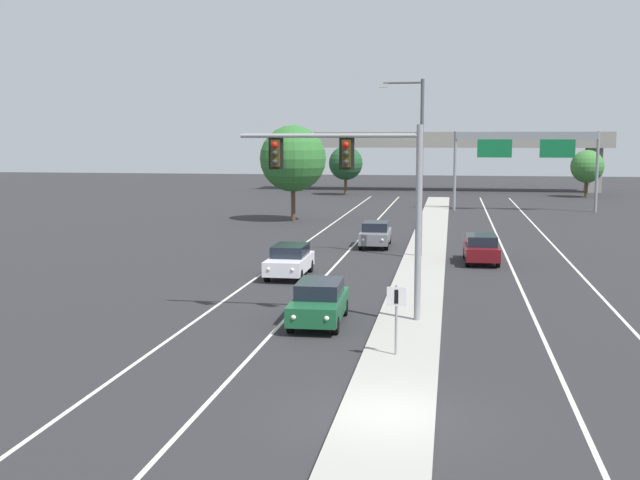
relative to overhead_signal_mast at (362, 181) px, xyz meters
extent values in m
plane|color=#28282B|center=(1.81, -10.31, -5.29)|extent=(260.00, 260.00, 0.00)
cube|color=#9E9B93|center=(1.81, 7.69, -5.21)|extent=(2.40, 110.00, 0.15)
cube|color=silver|center=(-2.89, 14.69, -5.28)|extent=(0.14, 100.00, 0.01)
cube|color=silver|center=(6.51, 14.69, -5.28)|extent=(0.14, 100.00, 0.01)
cube|color=silver|center=(-6.19, 14.69, -5.28)|extent=(0.14, 100.00, 0.01)
cube|color=silver|center=(9.81, 14.69, -5.28)|extent=(0.14, 100.00, 0.01)
cylinder|color=gray|center=(2.10, 0.01, -1.54)|extent=(0.24, 0.24, 7.20)
cylinder|color=gray|center=(-1.23, 0.01, 1.66)|extent=(6.67, 0.16, 0.16)
cube|color=black|center=(-0.56, 0.05, 1.01)|extent=(0.56, 0.06, 1.20)
cube|color=#38330F|center=(-0.56, 0.01, 1.01)|extent=(0.32, 0.32, 1.00)
sphere|color=red|center=(-0.56, -0.16, 1.33)|extent=(0.22, 0.22, 0.22)
sphere|color=#282828|center=(-0.56, -0.16, 1.01)|extent=(0.22, 0.22, 0.22)
sphere|color=#282828|center=(-0.56, -0.16, 0.69)|extent=(0.22, 0.22, 0.22)
cube|color=black|center=(-3.23, 0.05, 1.01)|extent=(0.56, 0.06, 1.20)
cube|color=#38330F|center=(-3.23, 0.01, 1.01)|extent=(0.32, 0.32, 1.00)
sphere|color=red|center=(-3.23, -0.16, 1.33)|extent=(0.22, 0.22, 0.22)
sphere|color=#282828|center=(-3.23, -0.16, 1.01)|extent=(0.22, 0.22, 0.22)
sphere|color=#282828|center=(-3.23, -0.16, 0.69)|extent=(0.22, 0.22, 0.22)
cylinder|color=gray|center=(1.67, -4.93, -4.04)|extent=(0.08, 0.08, 2.20)
cube|color=white|center=(1.67, -4.96, -3.29)|extent=(0.60, 0.03, 0.60)
cube|color=black|center=(1.67, -4.98, -3.29)|extent=(0.12, 0.01, 0.44)
cylinder|color=#4C4C51|center=(1.55, 16.32, -0.14)|extent=(0.20, 0.20, 10.00)
cylinder|color=#4C4C51|center=(0.45, 16.32, 4.66)|extent=(2.20, 0.12, 0.12)
cube|color=#B7B7B2|center=(-0.65, 16.32, 4.51)|extent=(0.56, 0.28, 0.20)
cube|color=#195633|center=(-1.50, -0.61, -4.62)|extent=(1.92, 4.45, 0.70)
cube|color=black|center=(-1.50, -0.39, -3.99)|extent=(1.65, 2.42, 0.56)
sphere|color=#EAE5C6|center=(-0.86, -2.77, -4.57)|extent=(0.18, 0.18, 0.18)
sphere|color=#EAE5C6|center=(-2.01, -2.81, -4.57)|extent=(0.18, 0.18, 0.18)
cylinder|color=black|center=(-0.66, -2.09, -4.97)|extent=(0.24, 0.65, 0.64)
cylinder|color=black|center=(-2.26, -2.13, -4.97)|extent=(0.24, 0.65, 0.64)
cylinder|color=black|center=(-0.74, 0.91, -4.97)|extent=(0.24, 0.65, 0.64)
cylinder|color=black|center=(-2.34, 0.87, -4.97)|extent=(0.24, 0.65, 0.64)
cube|color=silver|center=(-4.62, 9.11, -4.62)|extent=(1.83, 4.41, 0.70)
cube|color=black|center=(-4.62, 9.33, -3.99)|extent=(1.60, 2.39, 0.56)
sphere|color=#EAE5C6|center=(-4.03, 6.93, -4.57)|extent=(0.18, 0.18, 0.18)
sphere|color=#EAE5C6|center=(-5.18, 6.92, -4.57)|extent=(0.18, 0.18, 0.18)
cylinder|color=black|center=(-3.81, 7.61, -4.97)|extent=(0.22, 0.64, 0.64)
cylinder|color=black|center=(-5.41, 7.60, -4.97)|extent=(0.22, 0.64, 0.64)
cylinder|color=black|center=(-3.83, 10.61, -4.97)|extent=(0.22, 0.64, 0.64)
cylinder|color=black|center=(-5.43, 10.60, -4.97)|extent=(0.22, 0.64, 0.64)
cube|color=slate|center=(-1.45, 20.78, -4.62)|extent=(1.91, 4.44, 0.70)
cube|color=black|center=(-1.46, 21.00, -3.99)|extent=(1.64, 2.41, 0.56)
sphere|color=#EAE5C6|center=(-0.82, 18.61, -4.57)|extent=(0.18, 0.18, 0.18)
sphere|color=#EAE5C6|center=(-1.98, 18.58, -4.57)|extent=(0.18, 0.18, 0.18)
cylinder|color=black|center=(-0.62, 19.30, -4.97)|extent=(0.24, 0.65, 0.64)
cylinder|color=black|center=(-2.22, 19.26, -4.97)|extent=(0.24, 0.65, 0.64)
cylinder|color=black|center=(-0.69, 22.30, -4.97)|extent=(0.24, 0.65, 0.64)
cylinder|color=black|center=(-2.29, 22.26, -4.97)|extent=(0.24, 0.65, 0.64)
cube|color=#5B0F14|center=(4.95, 15.25, -4.62)|extent=(1.91, 4.44, 0.70)
cube|color=black|center=(4.96, 15.03, -3.99)|extent=(1.64, 2.42, 0.56)
sphere|color=#EAE5C6|center=(4.32, 17.42, -4.57)|extent=(0.18, 0.18, 0.18)
sphere|color=#EAE5C6|center=(5.47, 17.45, -4.57)|extent=(0.18, 0.18, 0.18)
cylinder|color=black|center=(4.11, 16.73, -4.97)|extent=(0.24, 0.65, 0.64)
cylinder|color=black|center=(5.71, 16.77, -4.97)|extent=(0.24, 0.65, 0.64)
cylinder|color=black|center=(4.19, 13.73, -4.97)|extent=(0.24, 0.65, 0.64)
cylinder|color=black|center=(5.79, 13.77, -4.97)|extent=(0.24, 0.65, 0.64)
cylinder|color=gray|center=(3.51, 47.84, -1.54)|extent=(0.28, 0.28, 7.50)
cylinder|color=gray|center=(16.51, 47.84, -1.54)|extent=(0.28, 0.28, 7.50)
cube|color=gray|center=(10.01, 47.84, 1.81)|extent=(13.00, 0.36, 0.70)
cube|color=#0F6033|center=(7.15, 47.64, 0.61)|extent=(3.20, 0.08, 1.70)
cube|color=#0F6033|center=(12.87, 47.64, 0.61)|extent=(3.20, 0.08, 1.70)
cube|color=gray|center=(1.81, 76.60, 0.91)|extent=(42.40, 6.40, 1.10)
cube|color=gray|center=(1.81, 73.60, 1.91)|extent=(42.40, 0.36, 0.90)
cube|color=gray|center=(-17.39, 76.60, -2.46)|extent=(1.80, 2.40, 5.65)
cube|color=gray|center=(21.01, 76.60, -2.46)|extent=(1.80, 2.40, 5.65)
cylinder|color=#4C3823|center=(-9.71, 35.37, -3.79)|extent=(0.36, 0.36, 3.00)
sphere|color=#2D6B2D|center=(-9.71, 35.37, -0.10)|extent=(5.48, 5.48, 5.48)
cylinder|color=#4C3823|center=(-9.46, 66.29, -4.17)|extent=(0.36, 0.36, 2.24)
sphere|color=#1E4C28|center=(-9.46, 66.29, -1.41)|extent=(4.09, 4.09, 4.09)
cylinder|color=#4C3823|center=(18.71, 67.07, -4.25)|extent=(0.36, 0.36, 2.08)
sphere|color=#387533|center=(18.71, 67.07, -1.68)|extent=(3.81, 3.81, 3.81)
camera|label=1|loc=(3.30, -29.10, 1.57)|focal=44.56mm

